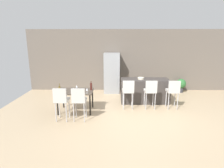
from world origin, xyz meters
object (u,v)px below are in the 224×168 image
at_px(bar_chair_right, 173,90).
at_px(refrigerator, 112,73).
at_px(wine_glass_left, 73,89).
at_px(potted_plant, 181,84).
at_px(wine_bottle_middle, 60,89).
at_px(bar_chair_middle, 151,90).
at_px(dining_chair_far, 79,99).
at_px(fruit_bowl, 141,78).
at_px(dining_chair_near, 61,99).
at_px(kitchen_island, 145,91).
at_px(dining_table, 76,93).
at_px(wine_bottle_far, 91,86).
at_px(wine_glass_right, 87,89).
at_px(wine_glass_near, 77,86).
at_px(bar_chair_left, 128,90).

xyz_separation_m(bar_chair_right, refrigerator, (-2.19, 2.15, 0.22)).
distance_m(wine_glass_left, potted_plant, 5.23).
bearing_deg(wine_bottle_middle, bar_chair_middle, 9.11).
bearing_deg(dining_chair_far, fruit_bowl, 40.92).
xyz_separation_m(bar_chair_right, wine_bottle_middle, (-3.87, -0.49, 0.15)).
relative_size(bar_chair_middle, bar_chair_right, 1.00).
distance_m(dining_chair_near, fruit_bowl, 3.21).
xyz_separation_m(kitchen_island, potted_plant, (1.93, 1.37, -0.08)).
bearing_deg(fruit_bowl, dining_chair_near, -145.37).
xyz_separation_m(bar_chair_middle, dining_chair_far, (-2.34, -1.04, 0.00)).
bearing_deg(dining_chair_near, fruit_bowl, 34.63).
bearing_deg(dining_table, bar_chair_middle, 5.80).
distance_m(dining_chair_far, wine_bottle_far, 0.92).
relative_size(wine_glass_right, refrigerator, 0.09).
xyz_separation_m(dining_chair_far, wine_bottle_far, (0.26, 0.87, 0.17)).
xyz_separation_m(kitchen_island, dining_chair_near, (-2.81, -1.82, 0.24)).
bearing_deg(bar_chair_right, dining_table, -175.55).
relative_size(kitchen_island, wine_bottle_middle, 6.15).
distance_m(kitchen_island, refrigerator, 1.96).
height_order(wine_bottle_far, wine_glass_near, wine_bottle_far).
distance_m(wine_bottle_middle, wine_glass_left, 0.45).
bearing_deg(dining_table, dining_chair_near, -109.18).
bearing_deg(potted_plant, bar_chair_middle, -130.94).
relative_size(bar_chair_right, wine_glass_near, 6.03).
bearing_deg(bar_chair_middle, dining_table, -174.20).
relative_size(kitchen_island, wine_bottle_far, 5.97).
bearing_deg(potted_plant, dining_chair_far, -142.84).
distance_m(dining_chair_near, potted_plant, 5.71).
xyz_separation_m(refrigerator, fruit_bowl, (1.15, -1.37, 0.04)).
xyz_separation_m(dining_table, wine_glass_right, (0.44, -0.28, 0.20)).
relative_size(dining_table, potted_plant, 1.85).
xyz_separation_m(wine_glass_left, wine_glass_near, (0.05, 0.35, 0.00)).
xyz_separation_m(bar_chair_left, dining_table, (-1.82, -0.27, -0.03)).
height_order(wine_bottle_middle, wine_glass_right, wine_bottle_middle).
distance_m(wine_bottle_far, wine_glass_near, 0.50).
bearing_deg(wine_bottle_far, dining_chair_far, -106.79).
bearing_deg(refrigerator, fruit_bowl, -49.90).
distance_m(dining_chair_far, refrigerator, 3.34).
bearing_deg(wine_bottle_middle, dining_table, 26.01).
relative_size(dining_chair_near, wine_glass_near, 6.03).
bearing_deg(bar_chair_left, potted_plant, 38.94).
distance_m(bar_chair_middle, wine_bottle_far, 2.09).
relative_size(kitchen_island, dining_table, 1.57).
bearing_deg(wine_bottle_far, bar_chair_middle, 4.73).
height_order(bar_chair_middle, dining_table, bar_chair_middle).
relative_size(kitchen_island, dining_chair_near, 1.78).
bearing_deg(wine_glass_near, bar_chair_left, 4.88).
bearing_deg(bar_chair_middle, wine_glass_left, -169.09).
bearing_deg(dining_chair_near, potted_plant, 33.90).
bearing_deg(wine_glass_right, fruit_bowl, 34.48).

